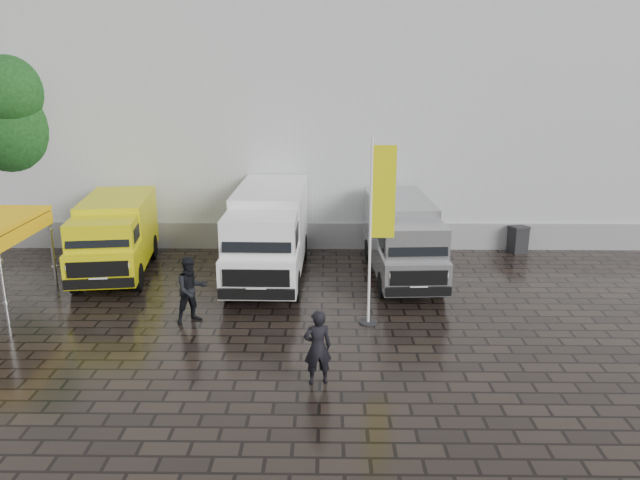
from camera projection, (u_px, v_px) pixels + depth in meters
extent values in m
plane|color=black|center=(339.00, 336.00, 16.11)|extent=(120.00, 120.00, 0.00)
cube|color=silver|center=(377.00, 81.00, 29.84)|extent=(44.00, 16.00, 12.00)
cube|color=gray|center=(389.00, 236.00, 23.60)|extent=(44.00, 0.15, 1.00)
cylinder|color=silver|center=(52.00, 248.00, 19.56)|extent=(0.10, 0.10, 2.42)
cylinder|color=silver|center=(3.00, 282.00, 16.59)|extent=(0.10, 0.10, 2.42)
cylinder|color=black|center=(368.00, 322.00, 16.95)|extent=(0.50, 0.50, 0.04)
cylinder|color=white|center=(370.00, 234.00, 16.27)|extent=(0.07, 0.07, 5.03)
cube|color=#D7D30B|center=(384.00, 192.00, 15.96)|extent=(0.60, 0.03, 2.41)
cylinder|color=black|center=(31.00, 192.00, 24.69)|extent=(0.53, 0.53, 3.76)
sphere|color=black|center=(23.00, 125.00, 23.97)|extent=(4.13, 4.13, 4.13)
sphere|color=black|center=(13.00, 79.00, 24.39)|extent=(2.44, 2.44, 2.44)
cube|color=black|center=(518.00, 239.00, 23.18)|extent=(0.75, 0.75, 1.00)
imported|color=black|center=(318.00, 347.00, 13.55)|extent=(0.70, 0.54, 1.71)
imported|color=black|center=(191.00, 290.00, 16.82)|extent=(1.13, 1.08, 1.84)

